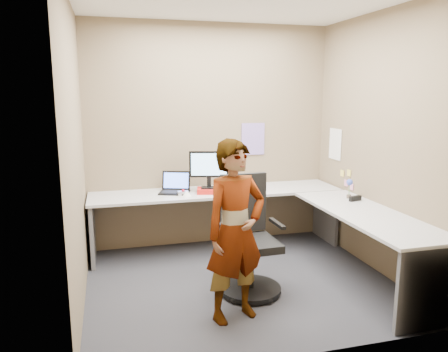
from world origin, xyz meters
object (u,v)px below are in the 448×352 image
object	(u,v)px
monitor	(209,166)
office_chair	(249,246)
desk	(269,213)
person	(235,231)

from	to	relation	value
monitor	office_chair	bearing A→B (deg)	-69.67
monitor	desk	bearing A→B (deg)	-30.03
office_chair	desk	bearing A→B (deg)	51.50
desk	office_chair	distance (m)	0.72
desk	person	distance (m)	1.25
office_chair	person	size ratio (longest dim) A/B	0.72
monitor	person	distance (m)	1.58
person	office_chair	bearing A→B (deg)	42.81
office_chair	person	world-z (taller)	person
office_chair	person	xyz separation A→B (m)	(-0.27, -0.46, 0.31)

